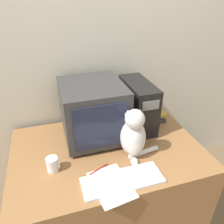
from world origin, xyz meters
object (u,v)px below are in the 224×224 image
book_stack (154,114)px  pen (99,169)px  keyboard (122,180)px  cat (134,135)px  crt_monitor (93,111)px  mug (53,164)px  computer_tower (138,105)px

book_stack → pen: bearing=-142.5°
keyboard → pen: keyboard is taller
keyboard → cat: size_ratio=1.33×
cat → book_stack: 0.56m
crt_monitor → pen: (-0.06, -0.38, -0.22)m
crt_monitor → mug: crt_monitor is taller
crt_monitor → book_stack: size_ratio=2.26×
keyboard → book_stack: 0.81m
book_stack → mug: (-0.91, -0.40, 0.01)m
keyboard → book_stack: size_ratio=2.28×
keyboard → mug: mug is taller
crt_monitor → mug: (-0.33, -0.29, -0.18)m
computer_tower → cat: 0.38m
keyboard → mug: size_ratio=5.17×
crt_monitor → cat: size_ratio=1.32×
pen → mug: size_ratio=1.42×
book_stack → mug: 0.99m
crt_monitor → pen: size_ratio=3.61×
computer_tower → crt_monitor: bearing=-173.3°
cat → pen: (-0.27, -0.08, -0.15)m
crt_monitor → computer_tower: size_ratio=1.11×
mug → book_stack: bearing=23.7°
computer_tower → mug: 0.80m
computer_tower → mug: bearing=-154.9°
book_stack → pen: size_ratio=1.60×
computer_tower → pen: 0.64m
mug → pen: bearing=-17.6°
crt_monitor → mug: 0.47m
computer_tower → book_stack: (0.20, 0.07, -0.16)m
cat → mug: size_ratio=3.88×
book_stack → mug: mug is taller
mug → cat: bearing=-0.6°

